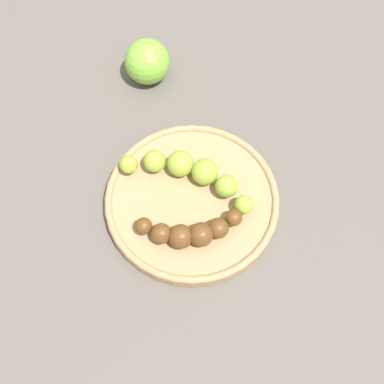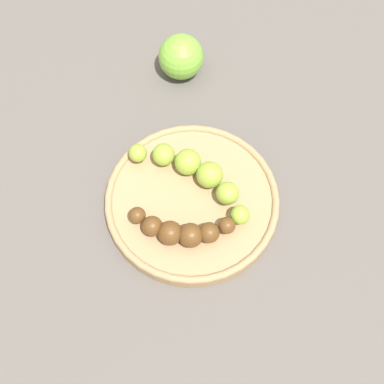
% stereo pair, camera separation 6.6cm
% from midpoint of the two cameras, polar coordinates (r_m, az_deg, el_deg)
% --- Properties ---
extents(ground_plane, '(2.40, 2.40, 0.00)m').
position_cam_midpoint_polar(ground_plane, '(0.69, -2.70, -1.67)').
color(ground_plane, '#56514C').
extents(fruit_bowl, '(0.23, 0.23, 0.02)m').
position_cam_midpoint_polar(fruit_bowl, '(0.68, -2.74, -1.24)').
color(fruit_bowl, '#A08259').
rests_on(fruit_bowl, ground_plane).
extents(banana_green, '(0.16, 0.11, 0.04)m').
position_cam_midpoint_polar(banana_green, '(0.67, -2.94, 1.93)').
color(banana_green, '#8CAD38').
rests_on(banana_green, fruit_bowl).
extents(banana_overripe, '(0.14, 0.05, 0.03)m').
position_cam_midpoint_polar(banana_overripe, '(0.64, -3.16, -4.72)').
color(banana_overripe, '#593819').
rests_on(banana_overripe, fruit_bowl).
extents(apple_green, '(0.07, 0.07, 0.07)m').
position_cam_midpoint_polar(apple_green, '(0.79, -7.43, 13.94)').
color(apple_green, '#72B238').
rests_on(apple_green, ground_plane).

